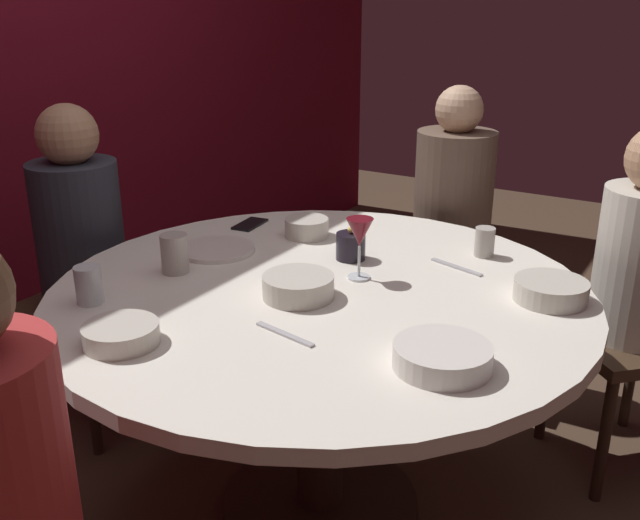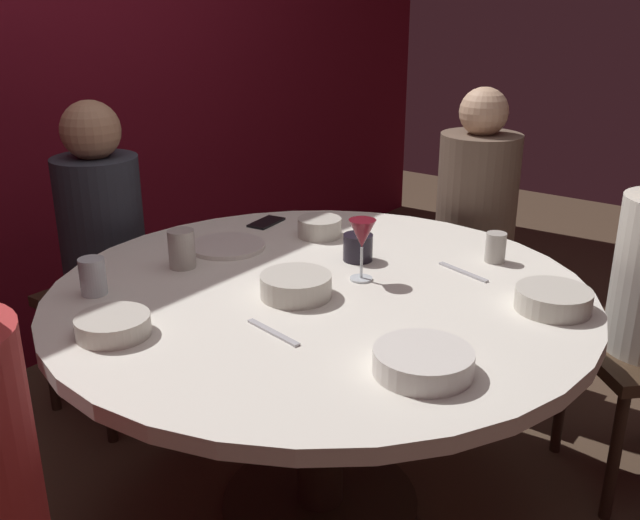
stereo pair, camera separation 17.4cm
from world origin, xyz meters
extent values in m
plane|color=#4C3828|center=(0.00, 0.00, 0.00)|extent=(8.00, 8.00, 0.00)
cylinder|color=silver|center=(0.00, 0.00, 0.71)|extent=(1.48, 1.48, 0.04)
cylinder|color=#332319|center=(0.00, 0.00, 0.35)|extent=(0.14, 0.14, 0.69)
cylinder|color=#2D2116|center=(0.00, 0.00, 0.01)|extent=(0.60, 0.60, 0.03)
cube|color=#3F2D1E|center=(0.00, 0.96, 0.45)|extent=(0.40, 0.40, 0.04)
cylinder|color=#2D333D|center=(0.00, 0.96, 0.72)|extent=(0.29, 0.29, 0.50)
sphere|color=tan|center=(0.00, 0.96, 1.06)|extent=(0.20, 0.20, 0.20)
cylinder|color=#332319|center=(-0.17, 1.13, 0.21)|extent=(0.04, 0.04, 0.43)
cylinder|color=#332319|center=(-0.17, 0.79, 0.21)|extent=(0.04, 0.04, 0.43)
cylinder|color=#332319|center=(0.17, 1.13, 0.21)|extent=(0.04, 0.04, 0.43)
cylinder|color=#332319|center=(0.17, 0.79, 0.21)|extent=(0.04, 0.04, 0.43)
cube|color=#3F2D1E|center=(0.97, 0.00, 0.45)|extent=(0.40, 0.40, 0.04)
cylinder|color=brown|center=(0.97, 0.00, 0.74)|extent=(0.30, 0.30, 0.54)
sphere|color=tan|center=(0.97, 0.00, 1.09)|extent=(0.18, 0.18, 0.18)
cylinder|color=#332319|center=(1.14, 0.17, 0.21)|extent=(0.04, 0.04, 0.43)
cylinder|color=#332319|center=(0.80, 0.17, 0.21)|extent=(0.04, 0.04, 0.43)
cylinder|color=#332319|center=(1.14, -0.17, 0.21)|extent=(0.04, 0.04, 0.43)
cylinder|color=#332319|center=(0.80, -0.17, 0.21)|extent=(0.04, 0.04, 0.43)
cube|color=#3F2D1E|center=(0.72, -0.72, 0.45)|extent=(0.57, 0.57, 0.04)
cylinder|color=#332319|center=(0.96, -0.72, 0.21)|extent=(0.04, 0.04, 0.43)
cylinder|color=#332319|center=(0.72, -0.48, 0.21)|extent=(0.04, 0.04, 0.43)
cylinder|color=#332319|center=(0.48, -0.72, 0.21)|extent=(0.04, 0.04, 0.43)
cylinder|color=black|center=(0.24, 0.04, 0.77)|extent=(0.09, 0.09, 0.08)
sphere|color=#F9D159|center=(0.24, 0.04, 0.82)|extent=(0.02, 0.02, 0.02)
cylinder|color=silver|center=(0.11, -0.06, 0.73)|extent=(0.06, 0.06, 0.01)
cylinder|color=silver|center=(0.11, -0.06, 0.78)|extent=(0.01, 0.01, 0.09)
cone|color=maroon|center=(0.11, -0.06, 0.87)|extent=(0.08, 0.08, 0.08)
cylinder|color=silver|center=(0.08, 0.43, 0.74)|extent=(0.24, 0.24, 0.01)
cube|color=black|center=(0.35, 0.50, 0.73)|extent=(0.15, 0.09, 0.01)
cylinder|color=beige|center=(-0.09, 0.01, 0.76)|extent=(0.19, 0.19, 0.06)
cylinder|color=beige|center=(-0.52, 0.21, 0.75)|extent=(0.18, 0.18, 0.05)
cylinder|color=silver|center=(-0.24, -0.46, 0.76)|extent=(0.21, 0.21, 0.05)
cylinder|color=beige|center=(0.24, -0.56, 0.76)|extent=(0.19, 0.19, 0.06)
cylinder|color=beige|center=(0.35, 0.27, 0.76)|extent=(0.14, 0.14, 0.06)
cylinder|color=#B2ADA3|center=(0.48, -0.30, 0.78)|extent=(0.06, 0.06, 0.09)
cylinder|color=silver|center=(-0.40, 0.45, 0.78)|extent=(0.07, 0.07, 0.10)
cylinder|color=#B2ADA3|center=(-0.12, 0.41, 0.79)|extent=(0.08, 0.08, 0.11)
cube|color=#B7B7BC|center=(0.33, -0.26, 0.73)|extent=(0.07, 0.18, 0.01)
cube|color=#B7B7BC|center=(-0.29, -0.08, 0.73)|extent=(0.05, 0.18, 0.01)
camera|label=1|loc=(-1.53, -0.94, 1.48)|focal=39.92mm
camera|label=2|loc=(-1.43, -1.08, 1.48)|focal=39.92mm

